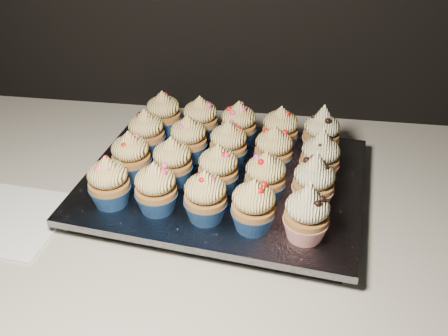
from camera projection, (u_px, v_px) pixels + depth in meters
The scene contains 24 objects.
worktop at pixel (86, 194), 0.87m from camera, with size 2.44×0.64×0.04m, color silver.
napkin at pixel (11, 220), 0.77m from camera, with size 0.16×0.16×0.00m, color white.
baking_tray at pixel (224, 187), 0.83m from camera, with size 0.41×0.31×0.02m, color black.
foil_lining at pixel (224, 179), 0.82m from camera, with size 0.44×0.35×0.01m, color silver.
cupcake_0 at pixel (109, 182), 0.74m from camera, with size 0.06×0.06×0.08m.
cupcake_1 at pixel (156, 189), 0.72m from camera, with size 0.06×0.06×0.08m.
cupcake_2 at pixel (205, 197), 0.71m from camera, with size 0.06×0.06×0.08m.
cupcake_3 at pixel (253, 206), 0.69m from camera, with size 0.06×0.06×0.08m.
cupcake_4 at pixel (307, 214), 0.67m from camera, with size 0.06×0.06×0.10m.
cupcake_5 at pixel (131, 156), 0.80m from camera, with size 0.06×0.06×0.08m.
cupcake_6 at pixel (173, 162), 0.78m from camera, with size 0.06×0.06×0.08m.
cupcake_7 at pixel (218, 170), 0.76m from camera, with size 0.06×0.06×0.08m.
cupcake_8 at pixel (265, 177), 0.75m from camera, with size 0.06×0.06×0.08m.
cupcake_9 at pixel (314, 182), 0.73m from camera, with size 0.06×0.06×0.10m.
cupcake_10 at pixel (147, 133), 0.86m from camera, with size 0.06×0.06×0.08m.
cupcake_11 at pixel (188, 139), 0.84m from camera, with size 0.06×0.06×0.08m.
cupcake_12 at pixel (228, 145), 0.82m from camera, with size 0.06×0.06×0.08m.
cupcake_13 at pixel (274, 150), 0.81m from camera, with size 0.06×0.06×0.08m.
cupcake_14 at pixel (320, 157), 0.79m from camera, with size 0.06×0.06×0.10m.
cupcake_15 at pixel (164, 114), 0.91m from camera, with size 0.06×0.06×0.08m.
cupcake_16 at pixel (200, 119), 0.90m from camera, with size 0.06×0.06×0.08m.
cupcake_17 at pixel (239, 125), 0.88m from camera, with size 0.06×0.06×0.08m.
cupcake_18 at pixel (280, 130), 0.86m from camera, with size 0.06×0.06×0.08m.
cupcake_19 at pixel (321, 133), 0.85m from camera, with size 0.06×0.06×0.10m.
Camera 1 is at (0.34, 1.05, 1.41)m, focal length 40.00 mm.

